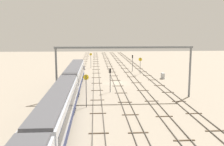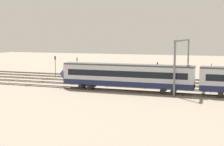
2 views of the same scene
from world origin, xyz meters
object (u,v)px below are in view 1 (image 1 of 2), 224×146
speed_sign_mid_trackside (86,86)px  relay_cabinet (163,76)px  signal_light_trackside_approach (132,61)px  speed_sign_far_trackside (140,63)px  speed_sign_near_foreground (91,59)px  signal_light_trackside_departure (110,77)px  overhead_gantry (124,58)px

speed_sign_mid_trackside → relay_cabinet: speed_sign_mid_trackside is taller
speed_sign_mid_trackside → signal_light_trackside_approach: bearing=-18.6°
speed_sign_far_trackside → signal_light_trackside_approach: 5.57m
signal_light_trackside_approach → relay_cabinet: 14.47m
speed_sign_mid_trackside → signal_light_trackside_approach: speed_sign_mid_trackside is taller
speed_sign_near_foreground → relay_cabinet: speed_sign_near_foreground is taller
speed_sign_near_foreground → speed_sign_far_trackside: size_ratio=1.07×
signal_light_trackside_departure → relay_cabinet: signal_light_trackside_departure is taller
speed_sign_far_trackside → relay_cabinet: (-7.54, -4.57, -2.40)m
signal_light_trackside_approach → relay_cabinet: signal_light_trackside_approach is taller
overhead_gantry → signal_light_trackside_departure: overhead_gantry is taller
speed_sign_far_trackside → relay_cabinet: size_ratio=3.23×
speed_sign_mid_trackside → signal_light_trackside_approach: (37.77, -12.75, -0.12)m
speed_sign_mid_trackside → signal_light_trackside_departure: (10.26, -4.38, -0.25)m
speed_sign_far_trackside → overhead_gantry: bearing=164.2°
signal_light_trackside_departure → signal_light_trackside_approach: bearing=-16.9°
overhead_gantry → relay_cabinet: (19.23, -12.12, -6.54)m
overhead_gantry → speed_sign_far_trackside: (26.77, -7.55, -4.14)m
speed_sign_mid_trackside → overhead_gantry: bearing=-49.7°
signal_light_trackside_departure → relay_cabinet: (14.59, -14.38, -2.39)m
speed_sign_near_foreground → signal_light_trackside_approach: size_ratio=1.01×
overhead_gantry → relay_cabinet: overhead_gantry is taller
overhead_gantry → relay_cabinet: bearing=-32.2°
signal_light_trackside_approach → signal_light_trackside_departure: (-27.51, 8.36, -0.13)m
speed_sign_near_foreground → signal_light_trackside_departure: 35.81m
speed_sign_near_foreground → speed_sign_far_trackside: speed_sign_near_foreground is taller
speed_sign_far_trackside → speed_sign_near_foreground: bearing=46.5°
speed_sign_mid_trackside → speed_sign_near_foreground: bearing=-0.1°
speed_sign_far_trackside → signal_light_trackside_approach: size_ratio=0.95×
overhead_gantry → signal_light_trackside_departure: 6.62m
overhead_gantry → signal_light_trackside_departure: bearing=26.0°
speed_sign_near_foreground → speed_sign_far_trackside: 19.48m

